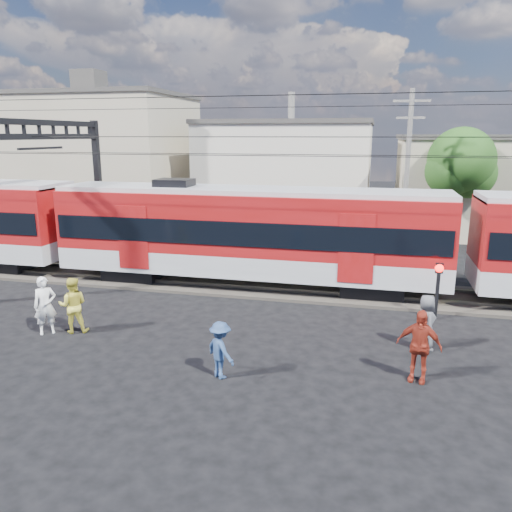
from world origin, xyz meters
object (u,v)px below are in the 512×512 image
object	(u,v)px
pedestrian_a	(45,305)
crossing_signal	(438,280)
commuter_train	(253,231)
pedestrian_c	(221,350)

from	to	relation	value
pedestrian_a	crossing_signal	bearing A→B (deg)	-21.38
commuter_train	pedestrian_a	xyz separation A→B (m)	(-5.30, -6.52, -1.45)
pedestrian_a	pedestrian_c	distance (m)	6.58
commuter_train	crossing_signal	xyz separation A→B (m)	(7.11, -2.21, -1.00)
commuter_train	pedestrian_c	world-z (taller)	commuter_train
commuter_train	pedestrian_a	size ratio (longest dim) A/B	26.55
crossing_signal	pedestrian_c	bearing A→B (deg)	-135.62
pedestrian_c	crossing_signal	bearing A→B (deg)	-98.71
commuter_train	crossing_signal	world-z (taller)	commuter_train
pedestrian_c	pedestrian_a	bearing A→B (deg)	22.93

